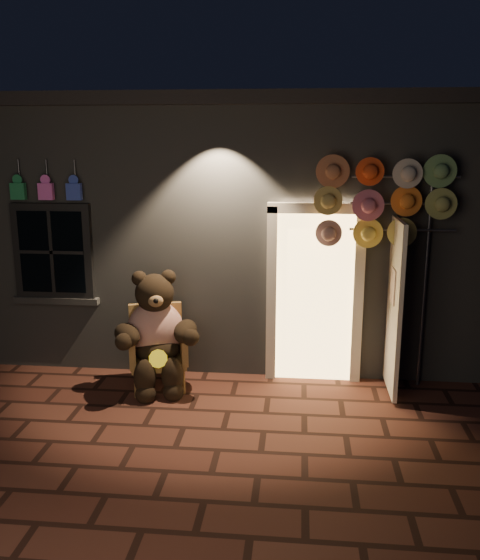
# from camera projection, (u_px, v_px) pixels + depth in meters

# --- Properties ---
(ground) EXTENTS (60.00, 60.00, 0.00)m
(ground) POSITION_uv_depth(u_px,v_px,m) (183.00, 428.00, 6.14)
(ground) COLOR #50291E
(ground) RESTS_ON ground
(shop_building) EXTENTS (7.30, 5.95, 3.51)m
(shop_building) POSITION_uv_depth(u_px,v_px,m) (229.00, 214.00, 9.60)
(shop_building) COLOR slate
(shop_building) RESTS_ON ground
(wicker_armchair) EXTENTS (0.80, 0.77, 0.97)m
(wicker_armchair) POSITION_uv_depth(u_px,v_px,m) (157.00, 346.00, 7.12)
(wicker_armchair) COLOR olive
(wicker_armchair) RESTS_ON ground
(teddy_bear) EXTENTS (1.02, 0.93, 1.47)m
(teddy_bear) POSITION_uv_depth(u_px,v_px,m) (156.00, 333.00, 6.95)
(teddy_bear) COLOR #AB2E12
(teddy_bear) RESTS_ON ground
(hat_rack) EXTENTS (1.60, 0.22, 2.72)m
(hat_rack) POSITION_uv_depth(u_px,v_px,m) (382.00, 204.00, 6.66)
(hat_rack) COLOR #59595E
(hat_rack) RESTS_ON ground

